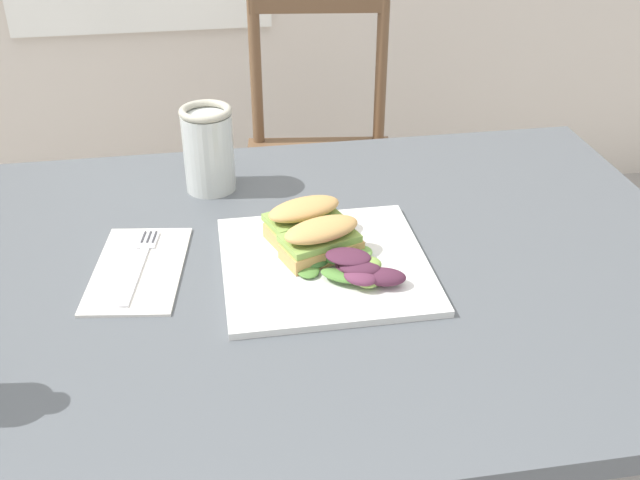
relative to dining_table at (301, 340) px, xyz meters
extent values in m
cube|color=#51565B|center=(0.00, 0.00, 0.12)|extent=(1.17, 0.81, 0.03)
cube|color=#2D2D33|center=(-0.52, 0.33, -0.25)|extent=(0.07, 0.07, 0.71)
cube|color=#2D2D33|center=(0.52, 0.33, -0.25)|extent=(0.07, 0.07, 0.71)
cylinder|color=brown|center=(-0.01, 0.75, -0.39)|extent=(0.03, 0.03, 0.43)
cylinder|color=brown|center=(0.32, 0.70, -0.39)|extent=(0.03, 0.03, 0.43)
cylinder|color=brown|center=(0.03, 1.08, -0.39)|extent=(0.03, 0.03, 0.43)
cylinder|color=brown|center=(0.37, 1.04, -0.39)|extent=(0.03, 0.03, 0.43)
cube|color=brown|center=(0.18, 0.89, -0.16)|extent=(0.45, 0.45, 0.02)
cylinder|color=brown|center=(0.03, 1.09, 0.06)|extent=(0.03, 0.03, 0.42)
cylinder|color=brown|center=(0.37, 1.05, 0.06)|extent=(0.03, 0.03, 0.42)
cube|color=brown|center=(0.20, 1.07, 0.24)|extent=(0.36, 0.08, 0.06)
cube|color=white|center=(0.03, -0.02, 0.14)|extent=(0.28, 0.28, 0.01)
cube|color=tan|center=(0.03, 0.00, 0.16)|extent=(0.12, 0.09, 0.02)
cube|color=#84A84C|center=(0.03, 0.00, 0.17)|extent=(0.12, 0.09, 0.01)
ellipsoid|color=tan|center=(0.03, 0.00, 0.19)|extent=(0.12, 0.09, 0.02)
cube|color=tan|center=(0.01, 0.06, 0.16)|extent=(0.12, 0.09, 0.02)
cube|color=#84A84C|center=(0.01, 0.06, 0.17)|extent=(0.12, 0.09, 0.01)
ellipsoid|color=tan|center=(0.01, 0.06, 0.19)|extent=(0.12, 0.09, 0.02)
ellipsoid|color=#84A84C|center=(0.08, -0.07, 0.16)|extent=(0.05, 0.06, 0.02)
ellipsoid|color=#602D47|center=(0.07, -0.09, 0.16)|extent=(0.06, 0.05, 0.02)
ellipsoid|color=#6B9E47|center=(0.07, -0.06, 0.17)|extent=(0.05, 0.04, 0.01)
ellipsoid|color=#84A84C|center=(0.08, -0.07, 0.17)|extent=(0.05, 0.05, 0.02)
ellipsoid|color=#3D7033|center=(0.02, -0.02, 0.15)|extent=(0.06, 0.05, 0.01)
ellipsoid|color=#6B9E47|center=(0.08, -0.01, 0.15)|extent=(0.05, 0.05, 0.01)
ellipsoid|color=#518438|center=(0.01, -0.04, 0.15)|extent=(0.03, 0.04, 0.01)
ellipsoid|color=#518438|center=(0.04, -0.07, 0.16)|extent=(0.06, 0.05, 0.01)
ellipsoid|color=#3D7033|center=(0.06, -0.04, 0.17)|extent=(0.06, 0.04, 0.01)
ellipsoid|color=#4C2338|center=(0.06, -0.05, 0.17)|extent=(0.07, 0.06, 0.01)
ellipsoid|color=#4C2338|center=(0.10, -0.09, 0.16)|extent=(0.07, 0.05, 0.02)
ellipsoid|color=#4C2338|center=(0.07, -0.07, 0.17)|extent=(0.06, 0.05, 0.02)
ellipsoid|color=#3D7033|center=(0.05, -0.02, 0.16)|extent=(0.04, 0.05, 0.02)
ellipsoid|color=#4C2338|center=(0.05, -0.06, 0.16)|extent=(0.03, 0.05, 0.01)
cube|color=silver|center=(-0.22, 0.02, 0.14)|extent=(0.15, 0.23, 0.00)
cube|color=silver|center=(-0.22, 0.00, 0.14)|extent=(0.03, 0.14, 0.00)
cube|color=silver|center=(-0.21, 0.09, 0.14)|extent=(0.03, 0.05, 0.00)
cube|color=#38383D|center=(-0.20, 0.09, 0.14)|extent=(0.01, 0.03, 0.00)
cube|color=#38383D|center=(-0.21, 0.09, 0.14)|extent=(0.01, 0.03, 0.00)
cube|color=#38383D|center=(-0.22, 0.09, 0.14)|extent=(0.01, 0.03, 0.00)
cylinder|color=gold|center=(-0.11, 0.25, 0.19)|extent=(0.07, 0.07, 0.10)
cylinder|color=silver|center=(-0.11, 0.25, 0.20)|extent=(0.08, 0.08, 0.13)
torus|color=#B7B29E|center=(-0.11, 0.25, 0.27)|extent=(0.08, 0.08, 0.01)
camera|label=1|loc=(-0.11, -0.87, 0.70)|focal=41.85mm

